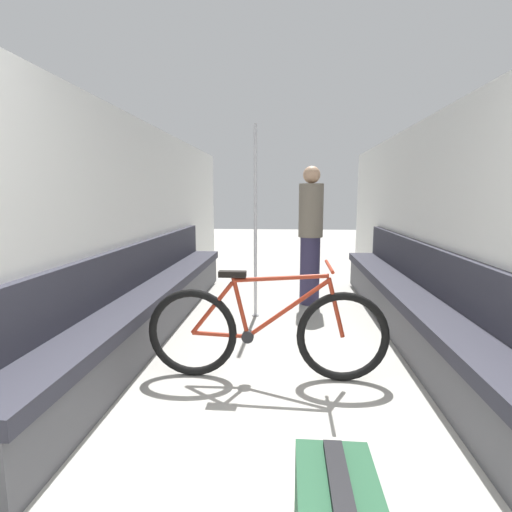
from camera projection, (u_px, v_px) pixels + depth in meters
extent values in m
cube|color=silver|center=(126.00, 226.00, 3.88)|extent=(0.10, 8.76, 2.13)
cube|color=silver|center=(444.00, 228.00, 3.64)|extent=(0.10, 8.76, 2.13)
cube|color=#4C4C51|center=(156.00, 313.00, 4.01)|extent=(0.36, 4.81, 0.38)
cube|color=#2D2D38|center=(155.00, 290.00, 3.97)|extent=(0.42, 4.81, 0.10)
cube|color=#2D2D38|center=(137.00, 264.00, 3.94)|extent=(0.07, 4.81, 0.41)
cube|color=#4C4C51|center=(409.00, 319.00, 3.81)|extent=(0.36, 4.81, 0.38)
cube|color=#2D2D38|center=(410.00, 294.00, 3.78)|extent=(0.42, 4.81, 0.10)
cube|color=#2D2D38|center=(431.00, 268.00, 3.72)|extent=(0.07, 4.81, 0.41)
torus|color=black|center=(193.00, 333.00, 2.99)|extent=(0.67, 0.06, 0.67)
torus|color=black|center=(343.00, 337.00, 2.91)|extent=(0.67, 0.06, 0.67)
cylinder|color=#9E2D19|center=(220.00, 335.00, 2.98)|extent=(0.42, 0.03, 0.05)
cylinder|color=#9E2D19|center=(212.00, 308.00, 2.95)|extent=(0.33, 0.03, 0.41)
cylinder|color=#9E2D19|center=(240.00, 306.00, 2.93)|extent=(0.14, 0.03, 0.48)
cylinder|color=#9E2D19|center=(288.00, 309.00, 2.91)|extent=(0.60, 0.03, 0.46)
cylinder|color=#9E2D19|center=(280.00, 278.00, 2.88)|extent=(0.70, 0.03, 0.08)
cylinder|color=#9E2D19|center=(336.00, 308.00, 2.88)|extent=(0.14, 0.03, 0.44)
cylinder|color=black|center=(248.00, 336.00, 2.96)|extent=(0.09, 0.06, 0.09)
cube|color=black|center=(232.00, 274.00, 2.90)|extent=(0.20, 0.07, 0.04)
cylinder|color=#9E2D19|center=(329.00, 266.00, 2.84)|extent=(0.02, 0.46, 0.02)
cylinder|color=gray|center=(255.00, 315.00, 4.54)|extent=(0.08, 0.08, 0.01)
cylinder|color=silver|center=(255.00, 223.00, 4.38)|extent=(0.04, 0.04, 2.11)
cylinder|color=#332D4C|center=(310.00, 271.00, 4.99)|extent=(0.25, 0.25, 0.85)
cylinder|color=#756B5B|center=(311.00, 210.00, 4.87)|extent=(0.30, 0.30, 0.65)
sphere|color=tan|center=(312.00, 175.00, 4.81)|extent=(0.21, 0.21, 0.21)
cube|color=black|center=(339.00, 483.00, 1.45)|extent=(0.08, 0.48, 0.03)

